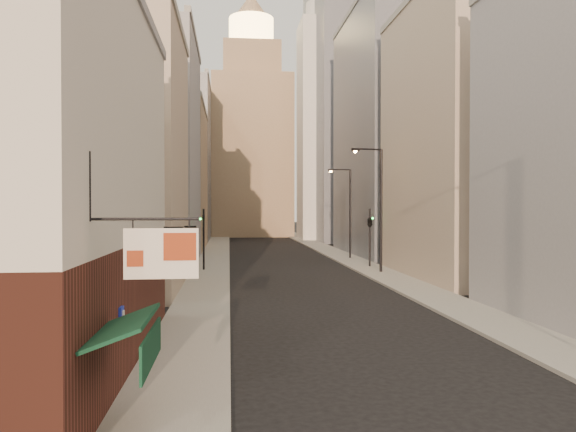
# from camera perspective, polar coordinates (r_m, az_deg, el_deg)

# --- Properties ---
(sidewalk_left) EXTENTS (3.00, 140.00, 0.15)m
(sidewalk_left) POSITION_cam_1_polar(r_m,az_deg,el_deg) (64.57, -7.31, -3.60)
(sidewalk_left) COLOR gray
(sidewalk_left) RESTS_ON ground
(sidewalk_right) EXTENTS (3.00, 140.00, 0.15)m
(sidewalk_right) POSITION_cam_1_polar(r_m,az_deg,el_deg) (65.57, 4.15, -3.52)
(sidewalk_right) COLOR gray
(sidewalk_right) RESTS_ON ground
(near_building_left) EXTENTS (8.30, 23.04, 12.30)m
(near_building_left) POSITION_cam_1_polar(r_m,az_deg,el_deg) (19.31, -24.00, 3.39)
(near_building_left) COLOR #52261D
(near_building_left) RESTS_ON ground
(left_bldg_beige) EXTENTS (8.00, 12.00, 16.00)m
(left_bldg_beige) POSITION_cam_1_polar(r_m,az_deg,el_deg) (36.14, -17.18, 5.39)
(left_bldg_beige) COLOR tan
(left_bldg_beige) RESTS_ON ground
(left_bldg_grey) EXTENTS (8.00, 16.00, 20.00)m
(left_bldg_grey) POSITION_cam_1_polar(r_m,az_deg,el_deg) (52.05, -13.76, 6.24)
(left_bldg_grey) COLOR gray
(left_bldg_grey) RESTS_ON ground
(left_bldg_tan) EXTENTS (8.00, 18.00, 17.00)m
(left_bldg_tan) POSITION_cam_1_polar(r_m,az_deg,el_deg) (69.78, -11.76, 3.65)
(left_bldg_tan) COLOR #997B5A
(left_bldg_tan) RESTS_ON ground
(left_bldg_wingrid) EXTENTS (8.00, 20.00, 24.00)m
(left_bldg_wingrid) POSITION_cam_1_polar(r_m,az_deg,el_deg) (89.88, -10.48, 5.28)
(left_bldg_wingrid) COLOR gray
(left_bldg_wingrid) RESTS_ON ground
(right_bldg_beige) EXTENTS (8.00, 16.00, 20.00)m
(right_bldg_beige) POSITION_cam_1_polar(r_m,az_deg,el_deg) (43.15, 17.43, 7.32)
(right_bldg_beige) COLOR tan
(right_bldg_beige) RESTS_ON ground
(right_bldg_wingrid) EXTENTS (8.00, 20.00, 26.00)m
(right_bldg_wingrid) POSITION_cam_1_polar(r_m,az_deg,el_deg) (62.24, 10.03, 8.15)
(right_bldg_wingrid) COLOR gray
(right_bldg_wingrid) RESTS_ON ground
(highrise) EXTENTS (21.00, 23.00, 51.20)m
(highrise) POSITION_cam_1_polar(r_m,az_deg,el_deg) (92.63, 8.80, 13.70)
(highrise) COLOR gray
(highrise) RESTS_ON ground
(clock_tower) EXTENTS (14.00, 14.00, 44.90)m
(clock_tower) POSITION_cam_1_polar(r_m,az_deg,el_deg) (102.19, -3.74, 7.94)
(clock_tower) COLOR #997B5A
(clock_tower) RESTS_ON ground
(white_tower) EXTENTS (8.00, 8.00, 41.50)m
(white_tower) POSITION_cam_1_polar(r_m,az_deg,el_deg) (89.65, 3.77, 9.55)
(white_tower) COLOR silver
(white_tower) RESTS_ON ground
(streetlamp_mid) EXTENTS (2.52, 0.59, 9.65)m
(streetlamp_mid) POSITION_cam_1_polar(r_m,az_deg,el_deg) (43.78, 9.14, 1.38)
(streetlamp_mid) COLOR black
(streetlamp_mid) RESTS_ON ground
(streetlamp_far) EXTENTS (2.33, 0.31, 8.88)m
(streetlamp_far) POSITION_cam_1_polar(r_m,az_deg,el_deg) (55.37, 6.11, 0.83)
(streetlamp_far) COLOR black
(streetlamp_far) RESTS_ON ground
(traffic_light_left) EXTENTS (0.58, 0.51, 5.00)m
(traffic_light_left) POSITION_cam_1_polar(r_m,az_deg,el_deg) (45.35, -8.57, -1.10)
(traffic_light_left) COLOR black
(traffic_light_left) RESTS_ON ground
(traffic_light_right) EXTENTS (0.72, 0.72, 5.00)m
(traffic_light_right) POSITION_cam_1_polar(r_m,az_deg,el_deg) (47.82, 8.31, -0.60)
(traffic_light_right) COLOR black
(traffic_light_right) RESTS_ON ground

